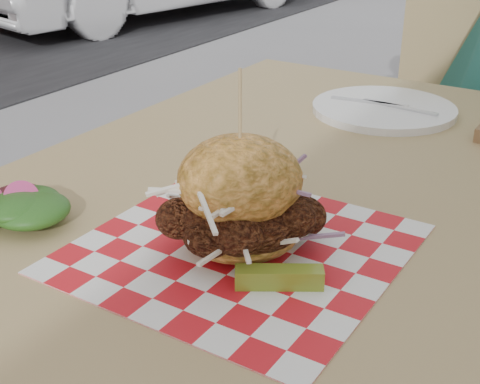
# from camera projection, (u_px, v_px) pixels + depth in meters

# --- Properties ---
(patio_table) EXTENTS (0.80, 1.20, 0.75)m
(patio_table) POSITION_uv_depth(u_px,v_px,m) (294.00, 222.00, 1.03)
(patio_table) COLOR tan
(patio_table) RESTS_ON ground
(patio_chair) EXTENTS (0.45, 0.46, 0.95)m
(patio_chair) POSITION_uv_depth(u_px,v_px,m) (457.00, 122.00, 1.83)
(patio_chair) COLOR tan
(patio_chair) RESTS_ON ground
(paper_liner) EXTENTS (0.36, 0.36, 0.00)m
(paper_liner) POSITION_uv_depth(u_px,v_px,m) (240.00, 248.00, 0.80)
(paper_liner) COLOR red
(paper_liner) RESTS_ON patio_table
(sandwich) EXTENTS (0.19, 0.19, 0.22)m
(sandwich) POSITION_uv_depth(u_px,v_px,m) (240.00, 202.00, 0.77)
(sandwich) COLOR gold
(sandwich) RESTS_ON paper_liner
(pickle_spear) EXTENTS (0.09, 0.07, 0.02)m
(pickle_spear) POSITION_uv_depth(u_px,v_px,m) (279.00, 277.00, 0.72)
(pickle_spear) COLOR olive
(pickle_spear) RESTS_ON paper_liner
(side_salad) EXTENTS (0.14, 0.14, 0.05)m
(side_salad) POSITION_uv_depth(u_px,v_px,m) (3.00, 214.00, 0.85)
(side_salad) COLOR #3F1419
(side_salad) RESTS_ON patio_table
(place_setting) EXTENTS (0.27, 0.27, 0.02)m
(place_setting) POSITION_uv_depth(u_px,v_px,m) (384.00, 109.00, 1.27)
(place_setting) COLOR white
(place_setting) RESTS_ON patio_table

